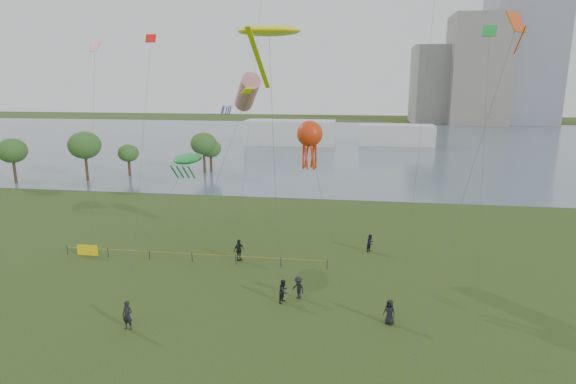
# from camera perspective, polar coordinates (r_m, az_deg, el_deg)

# --- Properties ---
(ground_plane) EXTENTS (400.00, 400.00, 0.00)m
(ground_plane) POSITION_cam_1_polar(r_m,az_deg,el_deg) (28.32, -3.16, -20.78)
(ground_plane) COLOR #203510
(lake) EXTENTS (400.00, 120.00, 0.08)m
(lake) POSITION_cam_1_polar(r_m,az_deg,el_deg) (124.08, 6.11, 5.81)
(lake) COLOR slate
(lake) RESTS_ON ground_plane
(building_mid) EXTENTS (20.00, 20.00, 38.00)m
(building_mid) POSITION_cam_1_polar(r_m,az_deg,el_deg) (189.52, 21.53, 13.27)
(building_mid) COLOR slate
(building_mid) RESTS_ON ground_plane
(building_low) EXTENTS (16.00, 18.00, 28.00)m
(building_low) POSITION_cam_1_polar(r_m,az_deg,el_deg) (192.90, 16.87, 12.11)
(building_low) COLOR gray
(building_low) RESTS_ON ground_plane
(pavilion_left) EXTENTS (22.00, 8.00, 6.00)m
(pavilion_left) POSITION_cam_1_polar(r_m,az_deg,el_deg) (119.86, 0.26, 7.06)
(pavilion_left) COLOR silver
(pavilion_left) RESTS_ON ground_plane
(pavilion_right) EXTENTS (18.00, 7.00, 5.00)m
(pavilion_right) POSITION_cam_1_polar(r_m,az_deg,el_deg) (122.05, 12.72, 6.61)
(pavilion_right) COLOR silver
(pavilion_right) RESTS_ON ground_plane
(trees) EXTENTS (31.68, 17.28, 7.89)m
(trees) POSITION_cam_1_polar(r_m,az_deg,el_deg) (83.18, -19.44, 5.01)
(trees) COLOR #372619
(trees) RESTS_ON ground_plane
(fence) EXTENTS (24.07, 0.07, 1.05)m
(fence) POSITION_cam_1_polar(r_m,az_deg,el_deg) (46.25, -18.52, -6.78)
(fence) COLOR black
(fence) RESTS_ON ground_plane
(spectator_a) EXTENTS (0.90, 1.01, 1.73)m
(spectator_a) POSITION_cam_1_polar(r_m,az_deg,el_deg) (35.57, -0.52, -11.66)
(spectator_a) COLOR black
(spectator_a) RESTS_ON ground_plane
(spectator_b) EXTENTS (1.25, 1.20, 1.71)m
(spectator_b) POSITION_cam_1_polar(r_m,az_deg,el_deg) (36.14, 1.23, -11.26)
(spectator_b) COLOR black
(spectator_b) RESTS_ON ground_plane
(spectator_c) EXTENTS (1.05, 1.22, 1.96)m
(spectator_c) POSITION_cam_1_polar(r_m,az_deg,el_deg) (43.40, -5.85, -6.87)
(spectator_c) COLOR black
(spectator_c) RESTS_ON ground_plane
(spectator_d) EXTENTS (0.99, 0.89, 1.70)m
(spectator_d) POSITION_cam_1_polar(r_m,az_deg,el_deg) (33.40, 11.94, -13.73)
(spectator_d) COLOR black
(spectator_d) RESTS_ON ground_plane
(spectator_f) EXTENTS (0.75, 0.53, 1.94)m
(spectator_f) POSITION_cam_1_polar(r_m,az_deg,el_deg) (33.68, -18.49, -13.69)
(spectator_f) COLOR black
(spectator_f) RESTS_ON ground_plane
(spectator_g) EXTENTS (0.98, 1.03, 1.68)m
(spectator_g) POSITION_cam_1_polar(r_m,az_deg,el_deg) (46.03, 9.74, -5.99)
(spectator_g) COLOR black
(spectator_g) RESTS_ON ground_plane
(kite_stingray) EXTENTS (5.14, 10.08, 19.99)m
(kite_stingray) POSITION_cam_1_polar(r_m,az_deg,el_deg) (40.41, -2.29, 18.44)
(kite_stingray) COLOR #3F3F42
(kite_windsock) EXTENTS (5.49, 11.33, 16.50)m
(kite_windsock) POSITION_cam_1_polar(r_m,az_deg,el_deg) (47.27, -4.88, 11.65)
(kite_windsock) COLOR #3F3F42
(kite_creature) EXTENTS (4.16, 10.69, 8.91)m
(kite_creature) POSITION_cam_1_polar(r_m,az_deg,el_deg) (46.93, -11.78, 3.87)
(kite_creature) COLOR #3F3F42
(kite_octopus) EXTENTS (3.95, 4.92, 12.58)m
(kite_octopus) POSITION_cam_1_polar(r_m,az_deg,el_deg) (39.47, 2.59, 6.80)
(kite_octopus) COLOR #3F3F42
(kite_delta) EXTENTS (6.88, 9.47, 19.42)m
(kite_delta) POSITION_cam_1_polar(r_m,az_deg,el_deg) (29.49, 24.87, 15.55)
(kite_delta) COLOR #3F3F42
(small_kites) EXTENTS (30.54, 14.59, 8.65)m
(small_kites) POSITION_cam_1_polar(r_m,az_deg,el_deg) (42.17, -1.39, 20.94)
(small_kites) COLOR red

